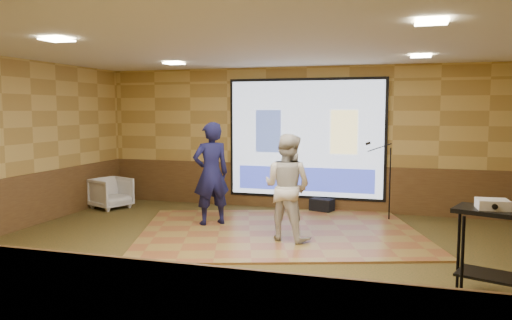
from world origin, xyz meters
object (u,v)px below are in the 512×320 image
(projector_screen, at_px, (305,140))
(av_table, at_px, (501,236))
(banquet_chair, at_px, (111,193))
(dance_floor, at_px, (280,231))
(mic_stand, at_px, (386,195))
(duffel_bag, at_px, (322,205))
(projector, at_px, (493,204))
(player_right, at_px, (287,187))
(player_left, at_px, (211,173))

(projector_screen, bearing_deg, av_table, -55.18)
(banquet_chair, bearing_deg, dance_floor, -81.98)
(mic_stand, bearing_deg, duffel_bag, 158.59)
(projector, distance_m, duffel_bag, 4.95)
(dance_floor, xyz_separation_m, player_right, (0.25, -0.53, 0.86))
(player_right, xyz_separation_m, projector, (2.72, -1.70, 0.18))
(projector, distance_m, mic_stand, 3.95)
(projector_screen, height_order, player_right, projector_screen)
(player_left, xyz_separation_m, player_right, (1.56, -0.66, -0.08))
(av_table, relative_size, mic_stand, 0.67)
(player_right, distance_m, duffel_bag, 2.56)
(dance_floor, xyz_separation_m, projector, (2.96, -2.23, 1.05))
(player_right, bearing_deg, dance_floor, -48.93)
(av_table, distance_m, banquet_chair, 7.76)
(projector_screen, bearing_deg, duffel_bag, -25.40)
(player_right, height_order, banquet_chair, player_right)
(projector_screen, relative_size, dance_floor, 0.71)
(projector_screen, bearing_deg, mic_stand, -20.34)
(player_right, xyz_separation_m, av_table, (2.81, -1.72, -0.17))
(projector_screen, height_order, player_left, projector_screen)
(player_left, bearing_deg, banquet_chair, -59.57)
(av_table, bearing_deg, banquet_chair, 154.95)
(av_table, height_order, projector, projector)
(mic_stand, bearing_deg, av_table, -72.93)
(player_left, distance_m, projector, 4.89)
(player_left, xyz_separation_m, projector, (4.28, -2.37, 0.10))
(projector_screen, relative_size, player_left, 1.79)
(player_left, height_order, banquet_chair, player_left)
(banquet_chair, relative_size, duffel_bag, 1.62)
(dance_floor, height_order, av_table, av_table)
(player_right, distance_m, av_table, 3.30)
(av_table, distance_m, duffel_bag, 4.96)
(mic_stand, distance_m, duffel_bag, 1.41)
(mic_stand, relative_size, duffel_bag, 3.36)
(projector_screen, relative_size, mic_stand, 2.20)
(banquet_chair, bearing_deg, av_table, -92.45)
(banquet_chair, height_order, duffel_bag, banquet_chair)
(projector_screen, xyz_separation_m, player_right, (0.22, -2.63, -0.59))
(av_table, xyz_separation_m, projector, (-0.09, 0.02, 0.35))
(dance_floor, height_order, duffel_bag, duffel_bag)
(player_right, relative_size, duffel_bag, 3.77)
(dance_floor, distance_m, mic_stand, 2.31)
(mic_stand, bearing_deg, projector_screen, 156.98)
(player_right, relative_size, projector, 5.18)
(player_left, relative_size, mic_stand, 1.23)
(player_right, relative_size, mic_stand, 1.12)
(dance_floor, bearing_deg, av_table, -36.38)
(projector_screen, xyz_separation_m, mic_stand, (1.69, -0.63, -0.98))
(player_left, relative_size, player_right, 1.09)
(player_left, bearing_deg, duffel_bag, -175.24)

